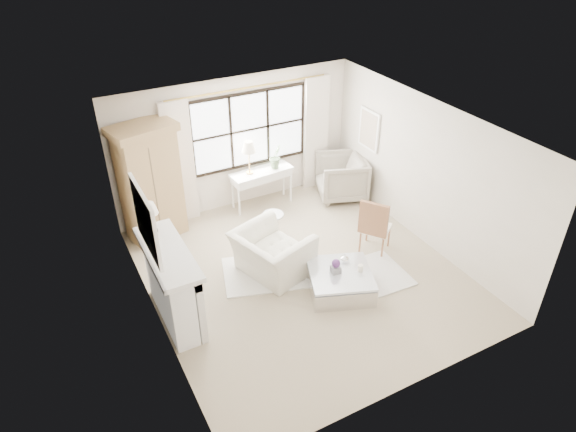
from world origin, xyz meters
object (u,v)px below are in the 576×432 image
(console_table, at_px, (262,188))
(club_armchair, at_px, (272,253))
(armoire, at_px, (150,182))
(coffee_table, at_px, (340,282))

(console_table, relative_size, club_armchair, 1.10)
(armoire, distance_m, coffee_table, 3.86)
(club_armchair, bearing_deg, console_table, -38.07)
(armoire, xyz_separation_m, coffee_table, (2.19, -3.04, -0.96))
(armoire, relative_size, club_armchair, 1.86)
(armoire, height_order, club_armchair, armoire)
(armoire, height_order, coffee_table, armoire)
(club_armchair, xyz_separation_m, coffee_table, (0.76, -0.96, -0.21))
(console_table, bearing_deg, club_armchair, -116.19)
(console_table, distance_m, coffee_table, 3.09)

